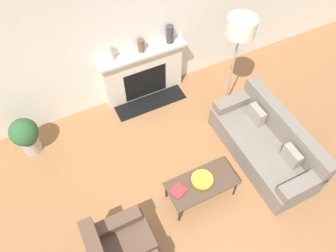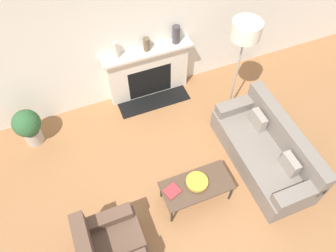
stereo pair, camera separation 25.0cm
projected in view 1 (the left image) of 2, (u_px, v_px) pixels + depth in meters
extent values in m
plane|color=#99663D|center=(206.00, 204.00, 5.06)|extent=(18.00, 18.00, 0.00)
cube|color=silver|center=(132.00, 29.00, 5.33)|extent=(18.00, 0.06, 2.90)
cube|color=beige|center=(143.00, 74.00, 6.04)|extent=(1.51, 0.20, 1.00)
cube|color=black|center=(145.00, 83.00, 6.11)|extent=(0.83, 0.04, 0.65)
cube|color=black|center=(150.00, 102.00, 6.29)|extent=(1.36, 0.40, 0.02)
cube|color=beige|center=(142.00, 53.00, 5.60)|extent=(1.63, 0.28, 0.05)
cube|color=slate|center=(262.00, 149.00, 5.42)|extent=(0.85, 1.99, 0.40)
cube|color=slate|center=(285.00, 127.00, 5.18)|extent=(0.20, 1.99, 0.43)
cube|color=slate|center=(235.00, 101.00, 5.67)|extent=(0.78, 0.22, 0.17)
cube|color=slate|center=(303.00, 185.00, 4.72)|extent=(0.78, 0.22, 0.17)
cube|color=gray|center=(257.00, 115.00, 5.42)|extent=(0.12, 0.32, 0.28)
cube|color=gray|center=(291.00, 156.00, 4.94)|extent=(0.12, 0.32, 0.28)
cube|color=brown|center=(115.00, 224.00, 4.35)|extent=(0.73, 0.18, 0.15)
cube|color=#4C3828|center=(202.00, 183.00, 4.82)|extent=(1.05, 0.51, 0.03)
cylinder|color=black|center=(179.00, 215.00, 4.75)|extent=(0.03, 0.03, 0.39)
cylinder|color=black|center=(235.00, 188.00, 5.00)|extent=(0.03, 0.03, 0.39)
cylinder|color=black|center=(166.00, 191.00, 4.98)|extent=(0.03, 0.03, 0.39)
cylinder|color=black|center=(220.00, 166.00, 5.23)|extent=(0.03, 0.03, 0.39)
cylinder|color=#BC8E2D|center=(202.00, 181.00, 4.82)|extent=(0.12, 0.12, 0.02)
cylinder|color=#BC8E2D|center=(202.00, 180.00, 4.79)|extent=(0.33, 0.33, 0.05)
cube|color=#9E2D33|center=(178.00, 190.00, 4.72)|extent=(0.27, 0.25, 0.02)
cylinder|color=gray|center=(224.00, 105.00, 6.23)|extent=(0.29, 0.29, 0.03)
cylinder|color=gray|center=(231.00, 72.00, 5.55)|extent=(0.03, 0.03, 1.68)
cylinder|color=beige|center=(241.00, 26.00, 4.80)|extent=(0.45, 0.45, 0.27)
cylinder|color=beige|center=(111.00, 53.00, 5.33)|extent=(0.07, 0.07, 0.32)
cylinder|color=brown|center=(141.00, 46.00, 5.51)|extent=(0.12, 0.12, 0.24)
cylinder|color=#3D383D|center=(170.00, 34.00, 5.61)|extent=(0.13, 0.13, 0.33)
cylinder|color=#B2A899|center=(31.00, 144.00, 5.55)|extent=(0.30, 0.30, 0.29)
sphere|color=#2D5B33|center=(24.00, 132.00, 5.27)|extent=(0.46, 0.46, 0.46)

